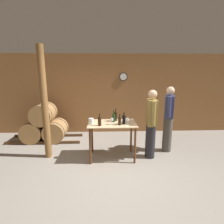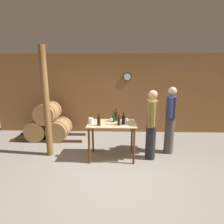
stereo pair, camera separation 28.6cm
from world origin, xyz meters
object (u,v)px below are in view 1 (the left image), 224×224
at_px(wine_bottle_center, 116,116).
at_px(ice_bucket, 91,121).
at_px(wine_bottle_left, 114,118).
at_px(wine_bottle_right, 120,121).
at_px(person_visitor_with_scarf, 151,123).
at_px(wine_bottle_far_right, 124,120).
at_px(wooden_post, 44,104).
at_px(wine_glass_near_left, 112,120).
at_px(wine_glass_near_center, 127,120).
at_px(person_host, 168,118).
at_px(wine_bottle_far_left, 100,121).

distance_m(wine_bottle_center, ice_bucket, 0.65).
bearing_deg(wine_bottle_left, wine_bottle_right, -65.51).
height_order(ice_bucket, person_visitor_with_scarf, person_visitor_with_scarf).
relative_size(wine_bottle_center, wine_bottle_far_right, 1.10).
relative_size(wooden_post, wine_glass_near_left, 17.99).
relative_size(wine_bottle_left, ice_bucket, 1.97).
distance_m(wine_glass_near_center, person_host, 1.23).
distance_m(wine_bottle_far_left, wine_bottle_right, 0.46).
relative_size(wine_bottle_right, wine_glass_near_center, 1.70).
relative_size(wine_bottle_right, ice_bucket, 1.83).
bearing_deg(wine_glass_near_center, person_visitor_with_scarf, 11.21).
xyz_separation_m(wooden_post, wine_bottle_far_right, (1.88, -0.19, -0.35)).
bearing_deg(person_host, wine_bottle_left, -171.26).
bearing_deg(wine_bottle_far_right, wine_bottle_center, 121.32).
bearing_deg(ice_bucket, wine_bottle_right, -8.73).
distance_m(wine_bottle_far_left, person_visitor_with_scarf, 1.26).
height_order(wooden_post, wine_bottle_far_right, wooden_post).
bearing_deg(wine_glass_near_left, ice_bucket, 174.20).
bearing_deg(wooden_post, wine_bottle_far_left, -13.00).
height_order(wine_bottle_far_left, wine_glass_near_center, wine_bottle_far_left).
relative_size(wine_bottle_center, ice_bucket, 2.25).
height_order(wooden_post, person_host, wooden_post).
height_order(wine_bottle_left, ice_bucket, wine_bottle_left).
relative_size(wine_bottle_far_right, person_visitor_with_scarf, 0.17).
bearing_deg(ice_bucket, person_host, 11.17).
distance_m(wine_bottle_far_left, wine_glass_near_left, 0.30).
xyz_separation_m(wine_bottle_left, wine_bottle_center, (0.05, 0.10, 0.01)).
bearing_deg(wine_glass_near_center, ice_bucket, 175.10).
bearing_deg(wine_bottle_right, wine_bottle_far_right, 35.54).
height_order(wine_bottle_far_left, person_visitor_with_scarf, person_visitor_with_scarf).
distance_m(wooden_post, wine_bottle_center, 1.73).
distance_m(wooden_post, wine_bottle_left, 1.68).
relative_size(wine_bottle_far_left, ice_bucket, 2.02).
bearing_deg(wine_bottle_far_right, person_visitor_with_scarf, 5.90).
distance_m(wine_bottle_left, wine_bottle_right, 0.30).
bearing_deg(wine_glass_near_left, wine_bottle_far_left, -163.09).
height_order(wooden_post, ice_bucket, wooden_post).
bearing_deg(wooden_post, wine_glass_near_center, -6.98).
bearing_deg(wine_bottle_center, person_visitor_with_scarf, -14.75).
bearing_deg(person_visitor_with_scarf, wine_bottle_center, 165.25).
relative_size(wooden_post, wine_bottle_far_right, 9.52).
bearing_deg(wine_bottle_right, person_host, 20.45).
bearing_deg(wine_bottle_far_right, wine_bottle_right, -144.46).
bearing_deg(wine_bottle_right, wine_bottle_far_left, -175.72).
bearing_deg(person_host, wine_glass_near_left, -163.57).
xyz_separation_m(wine_bottle_left, person_visitor_with_scarf, (0.90, -0.12, -0.10)).
bearing_deg(person_host, wine_glass_near_center, -157.80).
height_order(wine_bottle_center, wine_glass_near_left, wine_bottle_center).
relative_size(wooden_post, wine_bottle_right, 10.63).
xyz_separation_m(wooden_post, wine_glass_near_center, (1.95, -0.24, -0.35)).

